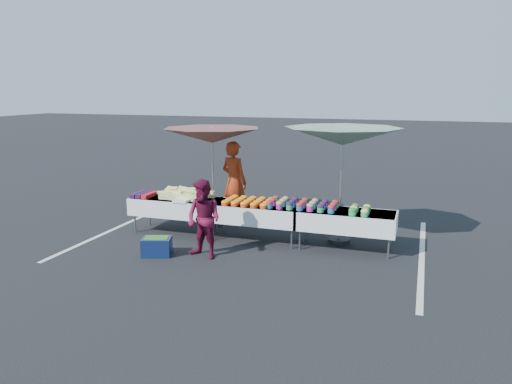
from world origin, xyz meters
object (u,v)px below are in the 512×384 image
(table_center, at_px, (256,212))
(vendor, at_px, (234,182))
(umbrella_left, at_px, (212,136))
(umbrella_right, at_px, (343,137))
(table_right, at_px, (346,220))
(customer, at_px, (204,219))
(storage_bin, at_px, (157,246))
(table_left, at_px, (176,206))

(table_center, relative_size, vendor, 1.00)
(umbrella_left, height_order, umbrella_right, umbrella_right)
(table_right, height_order, vendor, vendor)
(table_center, bearing_deg, customer, -113.39)
(table_right, distance_m, vendor, 3.04)
(table_right, relative_size, storage_bin, 3.03)
(table_center, relative_size, storage_bin, 3.03)
(table_right, xyz_separation_m, storage_bin, (-3.24, -1.46, -0.41))
(customer, distance_m, storage_bin, 1.05)
(table_left, distance_m, customer, 1.79)
(table_center, height_order, umbrella_left, umbrella_left)
(table_center, xyz_separation_m, vendor, (-0.95, 1.25, 0.35))
(umbrella_left, height_order, storage_bin, umbrella_left)
(customer, bearing_deg, table_right, 43.83)
(customer, bearing_deg, table_left, 149.39)
(umbrella_right, bearing_deg, vendor, 161.71)
(table_left, distance_m, vendor, 1.55)
(storage_bin, bearing_deg, table_left, 85.42)
(table_center, bearing_deg, umbrella_right, 13.92)
(table_center, relative_size, table_right, 1.00)
(umbrella_right, height_order, storage_bin, umbrella_right)
(customer, relative_size, umbrella_right, 0.59)
(table_center, distance_m, customer, 1.40)
(table_right, bearing_deg, table_left, 180.00)
(customer, relative_size, umbrella_left, 0.63)
(customer, distance_m, umbrella_left, 2.55)
(table_left, height_order, customer, customer)
(vendor, distance_m, umbrella_right, 2.95)
(table_right, xyz_separation_m, vendor, (-2.75, 1.25, 0.35))
(table_right, bearing_deg, vendor, 155.60)
(table_right, height_order, umbrella_right, umbrella_right)
(vendor, height_order, umbrella_right, umbrella_right)
(table_left, distance_m, umbrella_right, 3.76)
(table_left, bearing_deg, table_right, 0.00)
(table_center, xyz_separation_m, customer, (-0.55, -1.28, 0.13))
(umbrella_left, distance_m, storage_bin, 2.90)
(table_left, distance_m, table_center, 1.80)
(vendor, bearing_deg, table_center, 147.12)
(table_left, relative_size, customer, 1.30)
(table_center, xyz_separation_m, umbrella_right, (1.61, 0.40, 1.52))
(table_left, relative_size, umbrella_left, 0.82)
(table_right, height_order, umbrella_left, umbrella_left)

